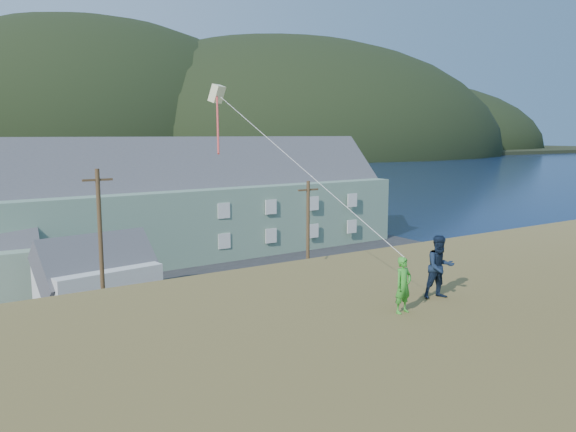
# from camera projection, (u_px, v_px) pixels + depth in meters

# --- Properties ---
(ground) EXTENTS (900.00, 900.00, 0.00)m
(ground) POSITION_uv_depth(u_px,v_px,m) (139.00, 350.00, 30.90)
(ground) COLOR #0A1638
(ground) RESTS_ON ground
(grass_strip) EXTENTS (110.00, 8.00, 0.10)m
(grass_strip) POSITION_uv_depth(u_px,v_px,m) (151.00, 362.00, 29.23)
(grass_strip) COLOR #4C3D19
(grass_strip) RESTS_ON ground
(waterfront_lot) EXTENTS (72.00, 36.00, 0.12)m
(waterfront_lot) POSITION_uv_depth(u_px,v_px,m) (70.00, 282.00, 45.00)
(waterfront_lot) COLOR #28282B
(waterfront_lot) RESTS_ON ground
(far_hills) EXTENTS (760.00, 265.00, 143.00)m
(far_hills) POSITION_uv_depth(u_px,v_px,m) (29.00, 154.00, 281.67)
(far_hills) COLOR black
(far_hills) RESTS_ON ground
(lodge) EXTENTS (39.92, 12.33, 13.92)m
(lodge) POSITION_uv_depth(u_px,v_px,m) (207.00, 199.00, 55.97)
(lodge) COLOR gray
(lodge) RESTS_ON waterfront_lot
(shed_white) EXTENTS (8.26, 6.07, 6.07)m
(shed_white) POSITION_uv_depth(u_px,v_px,m) (98.00, 274.00, 38.16)
(shed_white) COLOR silver
(shed_white) RESTS_ON waterfront_lot
(utility_poles) EXTENTS (33.47, 0.24, 9.85)m
(utility_poles) POSITION_uv_depth(u_px,v_px,m) (67.00, 270.00, 29.74)
(utility_poles) COLOR #47331E
(utility_poles) RESTS_ON waterfront_lot
(kite_flyer_green) EXTENTS (0.57, 0.40, 1.47)m
(kite_flyer_green) POSITION_uv_depth(u_px,v_px,m) (403.00, 285.00, 14.47)
(kite_flyer_green) COLOR green
(kite_flyer_green) RESTS_ON hillside
(kite_flyer_navy) EXTENTS (1.03, 0.90, 1.79)m
(kite_flyer_navy) POSITION_uv_depth(u_px,v_px,m) (440.00, 267.00, 15.75)
(kite_flyer_navy) COLOR #121F33
(kite_flyer_navy) RESTS_ON hillside
(kite_rig) EXTENTS (1.71, 3.46, 7.98)m
(kite_rig) POSITION_uv_depth(u_px,v_px,m) (219.00, 100.00, 17.57)
(kite_rig) COLOR #EDF0B6
(kite_rig) RESTS_ON ground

